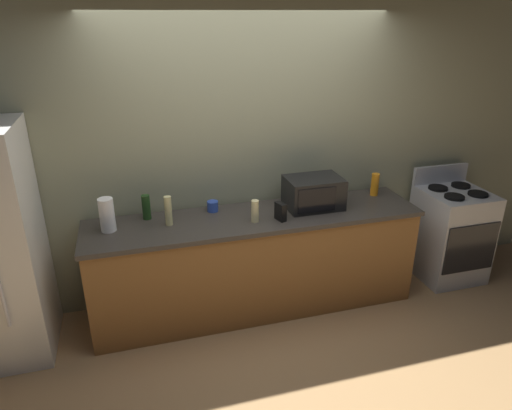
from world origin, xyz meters
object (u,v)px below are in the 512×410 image
paper_towel_roll (107,215)px  mug_blue (213,206)px  bottle_dish_soap (375,184)px  microwave (313,193)px  bottle_hand_soap (255,211)px  cordless_phone (281,212)px  stove_range (450,233)px  bottle_wine (146,207)px  bottle_vinegar (168,211)px

paper_towel_roll → mug_blue: 0.88m
paper_towel_roll → bottle_dish_soap: bearing=2.5°
microwave → paper_towel_roll: 1.72m
mug_blue → paper_towel_roll: bearing=-169.8°
microwave → bottle_hand_soap: 0.59m
bottle_hand_soap → cordless_phone: bearing=-7.7°
paper_towel_roll → bottle_hand_soap: (1.15, -0.15, -0.04)m
bottle_dish_soap → mug_blue: 1.53m
stove_range → bottle_wine: size_ratio=5.17×
bottle_hand_soap → bottle_wine: bottle_wine is taller
cordless_phone → bottle_hand_soap: bottle_hand_soap is taller
cordless_phone → paper_towel_roll: bearing=155.9°
microwave → mug_blue: bearing=169.8°
paper_towel_roll → mug_blue: bearing=10.2°
bottle_dish_soap → stove_range: bearing=-11.0°
stove_range → bottle_hand_soap: bottle_hand_soap is taller
cordless_phone → bottle_vinegar: bearing=153.4°
bottle_dish_soap → bottle_wine: bearing=178.9°
paper_towel_roll → bottle_dish_soap: (2.38, 0.11, -0.03)m
bottle_dish_soap → cordless_phone: bearing=-164.3°
stove_range → paper_towel_roll: bearing=179.1°
microwave → cordless_phone: size_ratio=3.20×
stove_range → cordless_phone: bearing=-175.9°
microwave → stove_range: bearing=-1.9°
bottle_wine → mug_blue: (0.55, 0.01, -0.06)m
microwave → cordless_phone: 0.41m
microwave → bottle_vinegar: (-1.25, -0.02, -0.01)m
bottle_vinegar → bottle_hand_soap: (0.68, -0.13, -0.03)m
bottle_wine → cordless_phone: bearing=-17.3°
stove_range → mug_blue: size_ratio=11.42×
microwave → cordless_phone: microwave is taller
bottle_dish_soap → bottle_vinegar: bottle_vinegar is taller
stove_range → bottle_hand_soap: (-2.04, -0.10, 0.53)m
bottle_vinegar → bottle_wine: 0.24m
paper_towel_roll → cordless_phone: paper_towel_roll is taller
microwave → bottle_dish_soap: microwave is taller
cordless_phone → stove_range: bearing=-12.3°
bottle_dish_soap → mug_blue: bottle_dish_soap is taller
bottle_wine → paper_towel_roll: bearing=-154.3°
cordless_phone → bottle_dish_soap: bottle_dish_soap is taller
bottle_vinegar → mug_blue: 0.44m
microwave → bottle_hand_soap: bearing=-165.2°
bottle_dish_soap → microwave: bearing=-170.7°
stove_range → paper_towel_roll: (-3.19, 0.05, 0.57)m
paper_towel_roll → bottle_wine: (0.30, 0.15, -0.03)m
stove_range → microwave: bearing=178.1°
bottle_hand_soap → paper_towel_roll: bearing=172.4°
bottle_hand_soap → bottle_dish_soap: bearing=11.9°
bottle_vinegar → mug_blue: (0.39, 0.18, -0.08)m
paper_towel_roll → bottle_wine: size_ratio=1.29×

